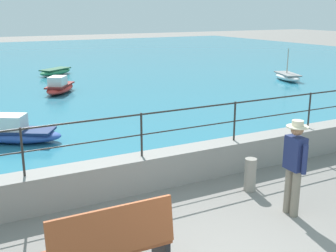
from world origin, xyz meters
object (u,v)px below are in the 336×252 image
(person_walking, at_px, (294,163))
(boat_4, at_px, (287,76))
(bollard, at_px, (250,175))
(boat_1, at_px, (60,87))
(boat_6, at_px, (18,133))
(bench_main, at_px, (111,244))
(boat_5, at_px, (55,71))

(person_walking, bearing_deg, boat_4, 47.07)
(bollard, relative_size, boat_1, 0.28)
(bollard, bearing_deg, boat_4, 43.93)
(boat_1, relative_size, boat_6, 0.99)
(bench_main, relative_size, boat_5, 0.71)
(bollard, bearing_deg, person_walking, -89.84)
(boat_4, xyz_separation_m, boat_6, (-14.14, -4.63, 0.07))
(boat_1, distance_m, boat_6, 7.22)
(bench_main, height_order, boat_5, bench_main)
(boat_1, bearing_deg, bollard, -85.85)
(bench_main, bearing_deg, boat_1, 78.92)
(boat_1, height_order, boat_6, same)
(bollard, bearing_deg, boat_6, 123.90)
(boat_4, bearing_deg, boat_1, 169.86)
(bench_main, height_order, boat_6, bench_main)
(bollard, xyz_separation_m, boat_5, (0.23, 17.57, -0.09))
(boat_5, bearing_deg, bench_main, -101.20)
(boat_1, height_order, boat_4, boat_4)
(bollard, height_order, boat_1, boat_1)
(person_walking, height_order, boat_5, person_walking)
(boat_5, xyz_separation_m, boat_6, (-3.90, -12.12, 0.07))
(bench_main, relative_size, bollard, 2.49)
(boat_1, relative_size, boat_4, 0.98)
(bollard, bearing_deg, bench_main, -157.03)
(boat_5, bearing_deg, boat_6, -107.82)
(boat_1, bearing_deg, boat_5, 78.52)
(boat_1, bearing_deg, boat_4, -10.14)
(bollard, xyz_separation_m, boat_1, (-0.88, 12.12, -0.02))
(boat_6, bearing_deg, boat_5, 72.18)
(boat_4, distance_m, boat_5, 12.69)
(bench_main, height_order, person_walking, person_walking)
(bollard, distance_m, boat_6, 6.57)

